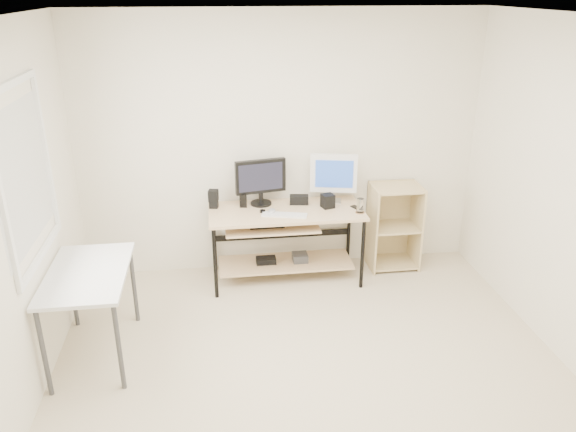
# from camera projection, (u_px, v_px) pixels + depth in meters

# --- Properties ---
(room) EXTENTS (4.01, 4.01, 2.62)m
(room) POSITION_uv_depth(u_px,v_px,m) (297.00, 221.00, 3.75)
(room) COLOR beige
(room) RESTS_ON ground
(desk) EXTENTS (1.50, 0.65, 0.75)m
(desk) POSITION_uv_depth(u_px,v_px,m) (283.00, 230.00, 5.54)
(desk) COLOR beige
(desk) RESTS_ON ground
(side_table) EXTENTS (0.60, 1.00, 0.75)m
(side_table) POSITION_uv_depth(u_px,v_px,m) (88.00, 281.00, 4.32)
(side_table) COLOR silver
(side_table) RESTS_ON ground
(shelf_unit) EXTENTS (0.50, 0.40, 0.90)m
(shelf_unit) POSITION_uv_depth(u_px,v_px,m) (393.00, 225.00, 5.87)
(shelf_unit) COLOR #DAC288
(shelf_unit) RESTS_ON ground
(black_monitor) EXTENTS (0.50, 0.21, 0.46)m
(black_monitor) POSITION_uv_depth(u_px,v_px,m) (261.00, 179.00, 5.50)
(black_monitor) COLOR black
(black_monitor) RESTS_ON desk
(white_imac) EXTENTS (0.46, 0.15, 0.50)m
(white_imac) POSITION_uv_depth(u_px,v_px,m) (334.00, 175.00, 5.56)
(white_imac) COLOR silver
(white_imac) RESTS_ON desk
(keyboard) EXTENTS (0.45, 0.23, 0.01)m
(keyboard) POSITION_uv_depth(u_px,v_px,m) (284.00, 215.00, 5.33)
(keyboard) COLOR silver
(keyboard) RESTS_ON desk
(mouse) EXTENTS (0.10, 0.13, 0.04)m
(mouse) POSITION_uv_depth(u_px,v_px,m) (272.00, 211.00, 5.39)
(mouse) COLOR #BBBBC0
(mouse) RESTS_ON desk
(center_speaker) EXTENTS (0.20, 0.11, 0.09)m
(center_speaker) POSITION_uv_depth(u_px,v_px,m) (299.00, 200.00, 5.59)
(center_speaker) COLOR black
(center_speaker) RESTS_ON desk
(speaker_left) EXTENTS (0.11, 0.11, 0.18)m
(speaker_left) POSITION_uv_depth(u_px,v_px,m) (213.00, 198.00, 5.49)
(speaker_left) COLOR black
(speaker_left) RESTS_ON desk
(speaker_right) EXTENTS (0.14, 0.14, 0.13)m
(speaker_right) POSITION_uv_depth(u_px,v_px,m) (328.00, 201.00, 5.50)
(speaker_right) COLOR black
(speaker_right) RESTS_ON desk
(audio_controller) EXTENTS (0.07, 0.05, 0.14)m
(audio_controller) POSITION_uv_depth(u_px,v_px,m) (243.00, 200.00, 5.51)
(audio_controller) COLOR black
(audio_controller) RESTS_ON desk
(volume_puck) EXTENTS (0.07, 0.07, 0.02)m
(volume_puck) POSITION_uv_depth(u_px,v_px,m) (263.00, 211.00, 5.40)
(volume_puck) COLOR black
(volume_puck) RESTS_ON desk
(smartphone) EXTENTS (0.10, 0.12, 0.01)m
(smartphone) POSITION_uv_depth(u_px,v_px,m) (356.00, 207.00, 5.52)
(smartphone) COLOR black
(smartphone) RESTS_ON desk
(coaster) EXTENTS (0.09, 0.09, 0.01)m
(coaster) POSITION_uv_depth(u_px,v_px,m) (360.00, 212.00, 5.40)
(coaster) COLOR olive
(coaster) RESTS_ON desk
(drinking_glass) EXTENTS (0.07, 0.07, 0.14)m
(drinking_glass) POSITION_uv_depth(u_px,v_px,m) (360.00, 205.00, 5.37)
(drinking_glass) COLOR white
(drinking_glass) RESTS_ON coaster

